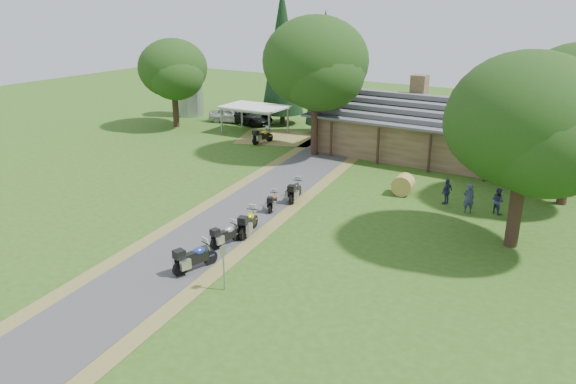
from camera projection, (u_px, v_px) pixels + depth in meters
The scene contains 24 objects.
ground at pixel (185, 251), 28.25m from camera, with size 120.00×120.00×0.00m, color #315317.
driveway at pixel (226, 223), 31.71m from camera, with size 46.00×46.00×0.00m, color #424244.
lodge at pixel (449, 128), 43.69m from camera, with size 21.40×9.40×4.90m, color brown, non-canonical shape.
silo at pixel (189, 87), 59.60m from camera, with size 2.93×2.93×5.96m, color gray.
carport at pixel (255, 119), 52.37m from camera, with size 5.82×3.88×2.52m, color silver, non-canonical shape.
car_white_sedan at pixel (230, 113), 56.84m from camera, with size 5.59×2.36×1.86m, color silver.
car_dark_suv at pixel (249, 113), 56.15m from camera, with size 5.79×2.46×2.22m, color black.
motorcycle_row_a at pixel (195, 256), 26.01m from camera, with size 2.13×0.70×1.46m, color navy, non-canonical shape.
motorcycle_row_b at pixel (226, 234), 28.69m from camera, with size 1.84×0.60×1.26m, color #999B9F, non-canonical shape.
motorcycle_row_c at pixel (249, 221), 30.05m from camera, with size 2.13×0.70×1.46m, color gold, non-canonical shape.
motorcycle_row_d at pixel (273, 201), 33.55m from camera, with size 1.66×0.54×1.14m, color #B75C1B, non-canonical shape.
motorcycle_row_e at pixel (295, 190), 35.09m from camera, with size 2.01×0.66×1.38m, color black, non-canonical shape.
motorcycle_carport_a at pixel (263, 135), 48.75m from camera, with size 2.09×0.68×1.43m, color yellow, non-canonical shape.
person_a at pixel (469, 196), 32.92m from camera, with size 0.61×0.44×2.14m, color navy.
person_b at pixel (498, 198), 32.82m from camera, with size 0.53×0.38×1.87m, color navy.
person_c at pixel (447, 189), 34.33m from camera, with size 0.54×0.39×1.91m, color navy.
hay_bale at pixel (403, 185), 36.13m from camera, with size 1.31×1.31×1.20m, color olive.
sign_post at pixel (224, 268), 24.14m from camera, with size 0.38×0.06×2.14m, color gray, non-canonical shape.
oak_lodge_left at pixel (315, 80), 43.56m from camera, with size 8.23×8.23×11.93m, color #193811, non-canonical shape.
oak_lodge_right at pixel (576, 116), 32.87m from camera, with size 6.84×6.84×11.02m, color #193811, non-canonical shape.
oak_driveway at pixel (525, 146), 27.13m from camera, with size 7.78×7.78×10.55m, color #193811, non-canonical shape.
oak_silo at pixel (174, 80), 53.73m from camera, with size 6.57×6.57×9.16m, color #193811, non-canonical shape.
cedar_near at pixel (325, 73), 50.94m from camera, with size 3.42×3.42×11.10m, color black.
cedar_far at pixel (282, 56), 54.43m from camera, with size 4.18×4.18×13.27m, color black.
Camera 1 is at (17.98, -19.08, 12.10)m, focal length 35.00 mm.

